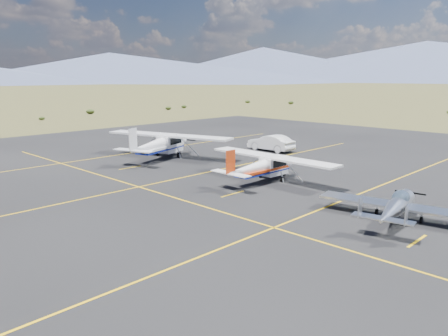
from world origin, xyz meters
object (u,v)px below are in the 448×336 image
aircraft_cessna (263,166)px  aircraft_plain (161,143)px  aircraft_low_wing (397,205)px  sedan (271,143)px

aircraft_cessna → aircraft_plain: size_ratio=0.84×
aircraft_low_wing → aircraft_cessna: 10.05m
aircraft_cessna → aircraft_plain: 11.58m
sedan → aircraft_cessna: bearing=35.3°
aircraft_cessna → aircraft_plain: bearing=88.8°
aircraft_low_wing → aircraft_plain: size_ratio=0.68×
aircraft_cessna → sedan: 12.63m
aircraft_low_wing → sedan: (11.94, 17.31, -0.06)m
aircraft_plain → aircraft_low_wing: bearing=-113.1°
aircraft_plain → sedan: bearing=-40.4°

